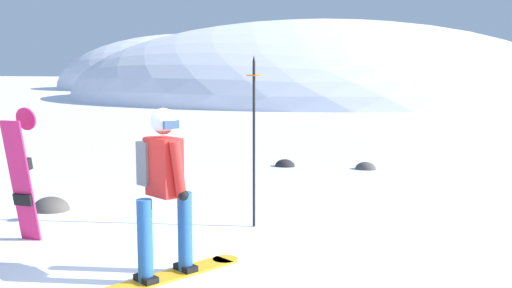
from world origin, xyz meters
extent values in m
plane|color=white|center=(0.00, 0.00, 0.00)|extent=(300.00, 300.00, 0.00)
ellipsoid|color=white|center=(-7.82, 39.95, 0.00)|extent=(37.77, 33.99, 11.58)
ellipsoid|color=white|center=(-26.75, 56.00, 0.00)|extent=(28.89, 26.00, 12.11)
cube|color=orange|center=(0.14, 0.19, 0.01)|extent=(0.97, 1.51, 0.02)
cylinder|color=orange|center=(0.50, 0.88, 0.01)|extent=(0.28, 0.28, 0.02)
cube|color=black|center=(0.25, 0.40, 0.05)|extent=(0.29, 0.24, 0.06)
cube|color=black|center=(0.03, -0.02, 0.05)|extent=(0.29, 0.24, 0.06)
cylinder|color=#235699|center=(0.25, 0.40, 0.43)|extent=(0.15, 0.15, 0.82)
cylinder|color=#235699|center=(0.03, -0.02, 0.43)|extent=(0.15, 0.15, 0.82)
cube|color=red|center=(0.14, 0.19, 1.13)|extent=(0.42, 0.36, 0.58)
cylinder|color=red|center=(-0.06, 0.30, 1.13)|extent=(0.17, 0.20, 0.57)
cylinder|color=red|center=(0.34, 0.08, 1.13)|extent=(0.17, 0.20, 0.57)
sphere|color=black|center=(-0.06, 0.34, 0.88)|extent=(0.11, 0.11, 0.11)
sphere|color=black|center=(0.38, 0.11, 0.88)|extent=(0.11, 0.11, 0.11)
cube|color=slate|center=(-0.04, 0.28, 1.15)|extent=(0.29, 0.33, 0.44)
cube|color=slate|center=(-0.13, 0.33, 1.07)|extent=(0.15, 0.21, 0.20)
sphere|color=#9E7051|center=(0.14, 0.19, 1.56)|extent=(0.21, 0.21, 0.21)
sphere|color=silver|center=(0.14, 0.19, 1.59)|extent=(0.25, 0.25, 0.25)
cube|color=navy|center=(0.25, 0.13, 1.56)|extent=(0.11, 0.16, 0.08)
cube|color=#D11E5B|center=(-2.07, 0.73, 0.75)|extent=(0.28, 0.30, 1.50)
cylinder|color=#D11E5B|center=(-2.07, 0.86, 1.49)|extent=(0.28, 0.07, 0.28)
cube|color=black|center=(-2.07, 0.76, 0.97)|extent=(0.25, 0.09, 0.15)
cube|color=black|center=(-2.07, 0.76, 0.53)|extent=(0.25, 0.09, 0.15)
cylinder|color=black|center=(0.32, 2.34, 1.09)|extent=(0.04, 0.04, 2.19)
cylinder|color=orange|center=(0.32, 2.34, 2.01)|extent=(0.20, 0.20, 0.01)
cone|color=black|center=(0.32, 2.34, 2.23)|extent=(0.04, 0.04, 0.08)
ellipsoid|color=#4C4742|center=(-2.85, 2.22, 0.00)|extent=(0.57, 0.49, 0.40)
ellipsoid|color=#4C4742|center=(1.03, 7.43, 0.00)|extent=(0.44, 0.37, 0.31)
ellipsoid|color=#282628|center=(-0.68, 7.23, 0.00)|extent=(0.44, 0.37, 0.31)
camera|label=1|loc=(2.86, -4.92, 2.08)|focal=41.41mm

